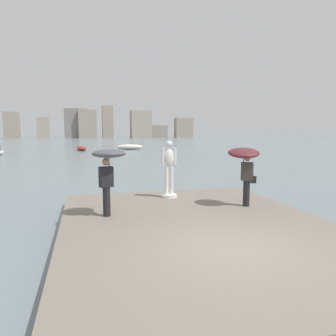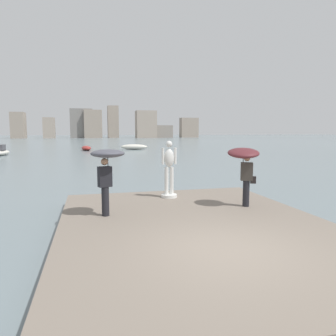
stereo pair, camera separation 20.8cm
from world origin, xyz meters
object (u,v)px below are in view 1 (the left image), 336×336
onlooker_right (245,160)px  boat_near (82,148)px  statue_white_figure (169,171)px  onlooker_left (108,163)px  boat_leftward (130,147)px

onlooker_right → boat_near: 40.68m
statue_white_figure → boat_near: statue_white_figure is taller
onlooker_left → statue_white_figure: bearing=40.8°
boat_leftward → boat_near: bearing=-176.5°
onlooker_left → boat_leftward: (6.31, 40.82, -1.56)m
boat_near → boat_leftward: size_ratio=0.84×
boat_near → statue_white_figure: bearing=-84.8°
statue_white_figure → boat_near: 38.46m
boat_near → onlooker_right: bearing=-82.1°
onlooker_right → boat_near: (-5.57, 40.27, -1.62)m
onlooker_left → onlooker_right: 4.49m
onlooker_right → boat_leftward: (1.82, 40.73, -1.54)m
statue_white_figure → onlooker_left: bearing=-139.2°
statue_white_figure → boat_leftward: size_ratio=0.48×
statue_white_figure → onlooker_right: (2.08, -1.98, 0.55)m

